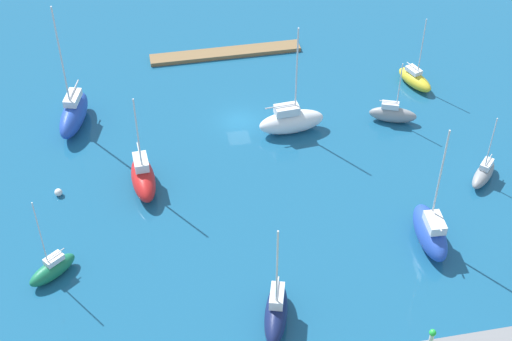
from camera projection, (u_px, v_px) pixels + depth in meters
The scene contains 12 objects.
water at pixel (239, 121), 87.89m from camera, with size 160.00×160.00×0.00m, color #19567F.
pier_dock at pixel (226, 53), 98.26m from camera, with size 19.39×2.23×0.51m, color olive.
sailboat_gray_east_end at pixel (484, 173), 79.60m from camera, with size 4.55×4.63×8.29m.
sailboat_blue_far_north at pixel (74, 114), 86.15m from camera, with size 4.51×8.31×15.44m.
sailboat_yellow_outer_mooring at pixel (415, 79), 92.57m from camera, with size 3.77×5.75×9.34m.
sailboat_white_far_south at pixel (291, 121), 85.46m from camera, with size 7.62×3.10×13.28m.
sailboat_red_mid_basin at pixel (143, 177), 78.31m from camera, with size 2.73×6.93×11.61m.
sailboat_green_along_channel at pixel (52, 269), 69.62m from camera, with size 4.89×4.26×9.49m.
sailboat_navy_inner_mooring at pixel (276, 312), 65.37m from camera, with size 3.82×6.99×11.67m.
sailboat_gray_center_basin at pixel (393, 114), 87.11m from camera, with size 5.57×3.35×7.87m.
sailboat_blue_near_pier at pixel (430, 231), 72.36m from camera, with size 2.95×7.33×13.43m.
mooring_buoy_white at pixel (58, 192), 78.17m from camera, with size 0.80×0.80×0.80m, color white.
Camera 1 is at (11.21, 69.06, 53.54)m, focal length 53.65 mm.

